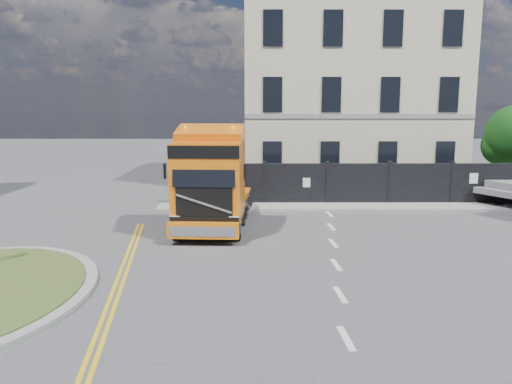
{
  "coord_description": "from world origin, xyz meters",
  "views": [
    {
      "loc": [
        0.51,
        -14.71,
        4.65
      ],
      "look_at": [
        0.56,
        2.05,
        1.8
      ],
      "focal_mm": 35.0,
      "sensor_mm": 36.0,
      "label": 1
    }
  ],
  "objects": [
    {
      "name": "pavement_far",
      "position": [
        6.0,
        8.1,
        0.06
      ],
      "size": [
        20.0,
        1.6,
        0.12
      ],
      "primitive_type": "cube",
      "color": "gray",
      "rests_on": "ground"
    },
    {
      "name": "georgian_building",
      "position": [
        6.0,
        16.5,
        5.77
      ],
      "size": [
        12.3,
        10.3,
        12.8
      ],
      "color": "beige",
      "rests_on": "ground"
    },
    {
      "name": "truck",
      "position": [
        -1.12,
        3.89,
        1.74
      ],
      "size": [
        2.73,
        6.61,
        3.89
      ],
      "rotation": [
        0.0,
        0.0,
        -0.05
      ],
      "color": "black",
      "rests_on": "ground"
    },
    {
      "name": "ground",
      "position": [
        0.0,
        0.0,
        0.0
      ],
      "size": [
        120.0,
        120.0,
        0.0
      ],
      "primitive_type": "plane",
      "color": "#424244",
      "rests_on": "ground"
    },
    {
      "name": "hoarding_fence",
      "position": [
        6.55,
        9.0,
        1.0
      ],
      "size": [
        18.8,
        0.25,
        2.0
      ],
      "color": "black",
      "rests_on": "ground"
    }
  ]
}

